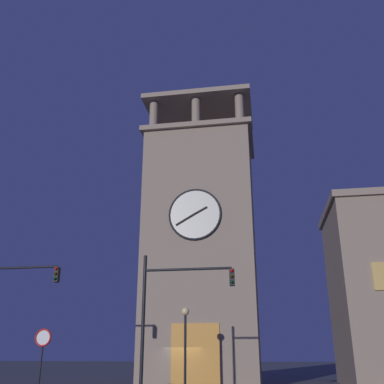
{
  "coord_description": "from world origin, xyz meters",
  "views": [
    {
      "loc": [
        -5.57,
        30.1,
        2.12
      ],
      "look_at": [
        -0.09,
        -3.13,
        14.48
      ],
      "focal_mm": 41.23,
      "sensor_mm": 36.0,
      "label": 1
    }
  ],
  "objects_px": {
    "clocktower": "(201,247)",
    "traffic_signal_mid": "(171,304)",
    "street_lamp": "(185,332)",
    "no_horn_sign": "(42,344)",
    "traffic_signal_near": "(5,303)"
  },
  "relations": [
    {
      "from": "traffic_signal_near",
      "to": "traffic_signal_mid",
      "type": "bearing_deg",
      "value": 173.1
    },
    {
      "from": "traffic_signal_near",
      "to": "no_horn_sign",
      "type": "bearing_deg",
      "value": 151.22
    },
    {
      "from": "clocktower",
      "to": "traffic_signal_near",
      "type": "xyz_separation_m",
      "value": [
        8.3,
        12.26,
        -5.41
      ]
    },
    {
      "from": "traffic_signal_near",
      "to": "traffic_signal_mid",
      "type": "relative_size",
      "value": 1.07
    },
    {
      "from": "clocktower",
      "to": "no_horn_sign",
      "type": "distance_m",
      "value": 16.65
    },
    {
      "from": "street_lamp",
      "to": "no_horn_sign",
      "type": "height_order",
      "value": "street_lamp"
    },
    {
      "from": "traffic_signal_near",
      "to": "traffic_signal_mid",
      "type": "xyz_separation_m",
      "value": [
        -8.81,
        1.07,
        -0.29
      ]
    },
    {
      "from": "traffic_signal_near",
      "to": "no_horn_sign",
      "type": "distance_m",
      "value": 4.13
    },
    {
      "from": "clocktower",
      "to": "traffic_signal_mid",
      "type": "height_order",
      "value": "clocktower"
    },
    {
      "from": "no_horn_sign",
      "to": "traffic_signal_mid",
      "type": "bearing_deg",
      "value": -173.21
    },
    {
      "from": "clocktower",
      "to": "street_lamp",
      "type": "bearing_deg",
      "value": 91.27
    },
    {
      "from": "clocktower",
      "to": "street_lamp",
      "type": "xyz_separation_m",
      "value": [
        -0.17,
        7.88,
        -6.66
      ]
    },
    {
      "from": "traffic_signal_near",
      "to": "no_horn_sign",
      "type": "xyz_separation_m",
      "value": [
        -3.17,
        1.74,
        -2.0
      ]
    },
    {
      "from": "street_lamp",
      "to": "no_horn_sign",
      "type": "xyz_separation_m",
      "value": [
        5.3,
        6.12,
        -0.75
      ]
    },
    {
      "from": "traffic_signal_mid",
      "to": "street_lamp",
      "type": "distance_m",
      "value": 5.54
    }
  ]
}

